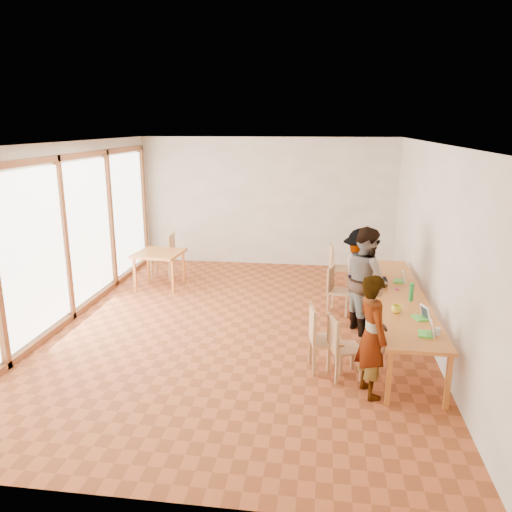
{
  "coord_description": "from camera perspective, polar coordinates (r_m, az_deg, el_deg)",
  "views": [
    {
      "loc": [
        1.32,
        -7.61,
        3.28
      ],
      "look_at": [
        0.21,
        0.54,
        1.1
      ],
      "focal_mm": 35.0,
      "sensor_mm": 36.0,
      "label": 1
    }
  ],
  "objects": [
    {
      "name": "black_pouch",
      "position": [
        8.41,
        14.18,
        -2.82
      ],
      "size": [
        0.16,
        0.26,
        0.09
      ],
      "primitive_type": "cube",
      "color": "black",
      "rests_on": "communal_table"
    },
    {
      "name": "side_table",
      "position": [
        10.39,
        -11.01,
        0.01
      ],
      "size": [
        0.9,
        0.9,
        0.75
      ],
      "rotation": [
        0.0,
        0.0,
        -0.1
      ],
      "color": "orange",
      "rests_on": "ground"
    },
    {
      "name": "condiment_cup",
      "position": [
        9.04,
        13.45,
        -1.64
      ],
      "size": [
        0.08,
        0.08,
        0.06
      ],
      "primitive_type": "cylinder",
      "color": "white",
      "rests_on": "communal_table"
    },
    {
      "name": "pink_phone",
      "position": [
        8.2,
        15.78,
        -3.65
      ],
      "size": [
        0.05,
        0.1,
        0.01
      ],
      "primitive_type": "cube",
      "color": "#C02B66",
      "rests_on": "communal_table"
    },
    {
      "name": "green_bottle",
      "position": [
        7.7,
        17.33,
        -3.94
      ],
      "size": [
        0.07,
        0.07,
        0.28
      ],
      "primitive_type": "cylinder",
      "color": "#227832",
      "rests_on": "communal_table"
    },
    {
      "name": "ground",
      "position": [
        8.39,
        -1.92,
        -8.18
      ],
      "size": [
        8.0,
        8.0,
        0.0
      ],
      "primitive_type": "plane",
      "color": "#A85028",
      "rests_on": "ground"
    },
    {
      "name": "laptop_far",
      "position": [
        8.6,
        16.24,
        -2.53
      ],
      "size": [
        0.22,
        0.24,
        0.19
      ],
      "rotation": [
        0.0,
        0.0,
        -0.14
      ],
      "color": "#54D441",
      "rests_on": "communal_table"
    },
    {
      "name": "wall_front",
      "position": [
        4.24,
        -11.31,
        -10.34
      ],
      "size": [
        6.0,
        0.1,
        3.0
      ],
      "primitive_type": "cube",
      "color": "#ECE5CC",
      "rests_on": "ground"
    },
    {
      "name": "chair_mid",
      "position": [
        6.89,
        7.23,
        -8.6
      ],
      "size": [
        0.48,
        0.48,
        0.48
      ],
      "rotation": [
        0.0,
        0.0,
        0.17
      ],
      "color": "tan",
      "rests_on": "ground"
    },
    {
      "name": "laptop_mid",
      "position": [
        7.1,
        18.47,
        -6.42
      ],
      "size": [
        0.25,
        0.26,
        0.18
      ],
      "rotation": [
        0.0,
        0.0,
        0.34
      ],
      "color": "#54D441",
      "rests_on": "communal_table"
    },
    {
      "name": "person_near",
      "position": [
        6.32,
        13.15,
        -8.91
      ],
      "size": [
        0.54,
        0.66,
        1.56
      ],
      "primitive_type": "imported",
      "rotation": [
        0.0,
        0.0,
        1.91
      ],
      "color": "gray",
      "rests_on": "ground"
    },
    {
      "name": "wall_right",
      "position": [
        8.0,
        19.7,
        1.09
      ],
      "size": [
        0.1,
        8.0,
        3.0
      ],
      "primitive_type": "cube",
      "color": "#ECE5CC",
      "rests_on": "ground"
    },
    {
      "name": "person_far",
      "position": [
        8.54,
        11.79,
        -2.28
      ],
      "size": [
        0.69,
        1.1,
        1.62
      ],
      "primitive_type": "imported",
      "rotation": [
        0.0,
        0.0,
        1.66
      ],
      "color": "gray",
      "rests_on": "ground"
    },
    {
      "name": "communal_table",
      "position": [
        7.99,
        15.89,
        -4.58
      ],
      "size": [
        0.8,
        4.0,
        0.75
      ],
      "color": "orange",
      "rests_on": "ground"
    },
    {
      "name": "clear_glass",
      "position": [
        6.64,
        20.04,
        -8.08
      ],
      "size": [
        0.07,
        0.07,
        0.09
      ],
      "primitive_type": "cylinder",
      "color": "silver",
      "rests_on": "communal_table"
    },
    {
      "name": "chair_far",
      "position": [
        8.99,
        9.03,
        -3.26
      ],
      "size": [
        0.48,
        0.48,
        0.45
      ],
      "rotation": [
        0.0,
        0.0,
        -0.27
      ],
      "color": "tan",
      "rests_on": "ground"
    },
    {
      "name": "chair_empty",
      "position": [
        10.24,
        9.11,
        -0.74
      ],
      "size": [
        0.47,
        0.47,
        0.49
      ],
      "rotation": [
        0.0,
        0.0,
        0.12
      ],
      "color": "tan",
      "rests_on": "ground"
    },
    {
      "name": "window_wall",
      "position": [
        8.91,
        -21.15,
        2.31
      ],
      "size": [
        0.1,
        8.0,
        3.0
      ],
      "primitive_type": "cube",
      "color": "white",
      "rests_on": "ground"
    },
    {
      "name": "chair_near",
      "position": [
        6.74,
        9.5,
        -9.54
      ],
      "size": [
        0.5,
        0.5,
        0.45
      ],
      "rotation": [
        0.0,
        0.0,
        0.31
      ],
      "color": "tan",
      "rests_on": "ground"
    },
    {
      "name": "chair_spare",
      "position": [
        10.97,
        -10.14,
        0.55
      ],
      "size": [
        0.49,
        0.49,
        0.53
      ],
      "rotation": [
        0.0,
        0.0,
        3.19
      ],
      "color": "tan",
      "rests_on": "ground"
    },
    {
      "name": "person_mid",
      "position": [
        8.23,
        12.45,
        -2.61
      ],
      "size": [
        0.91,
        1.02,
        1.72
      ],
      "primitive_type": "imported",
      "rotation": [
        0.0,
        0.0,
        1.94
      ],
      "color": "gray",
      "rests_on": "ground"
    },
    {
      "name": "ceiling",
      "position": [
        7.73,
        -2.12,
        12.9
      ],
      "size": [
        6.0,
        8.0,
        0.04
      ],
      "primitive_type": "cube",
      "color": "white",
      "rests_on": "wall_back"
    },
    {
      "name": "laptop_near",
      "position": [
        6.59,
        19.12,
        -8.13
      ],
      "size": [
        0.21,
        0.24,
        0.19
      ],
      "rotation": [
        0.0,
        0.0,
        -0.11
      ],
      "color": "#54D441",
      "rests_on": "communal_table"
    },
    {
      "name": "yellow_mug",
      "position": [
        7.2,
        15.76,
        -5.87
      ],
      "size": [
        0.16,
        0.16,
        0.11
      ],
      "primitive_type": "imported",
      "rotation": [
        0.0,
        0.0,
        0.13
      ],
      "color": "yellow",
      "rests_on": "communal_table"
    },
    {
      "name": "wall_back",
      "position": [
        11.82,
        1.27,
        6.18
      ],
      "size": [
        6.0,
        0.1,
        3.0
      ],
      "primitive_type": "cube",
      "color": "#ECE5CC",
      "rests_on": "ground"
    }
  ]
}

